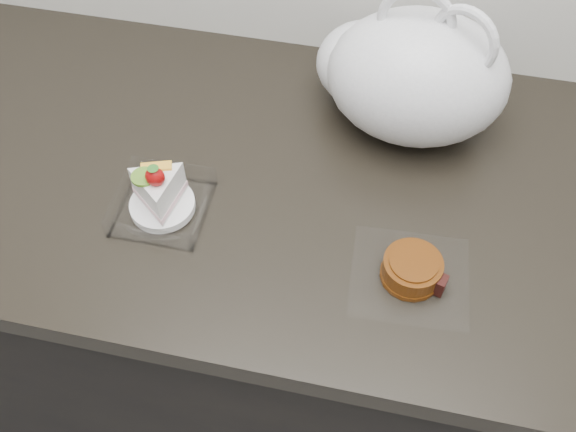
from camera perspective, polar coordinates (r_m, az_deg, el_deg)
The scene contains 4 objects.
counter at distance 1.34m, azimuth 3.14°, elevation -9.40°, with size 2.04×0.64×0.90m.
cake_tray at distance 0.93m, azimuth -11.26°, elevation 1.59°, with size 0.13×0.13×0.10m.
mooncake_wrap at distance 0.87m, azimuth 11.00°, elevation -4.81°, with size 0.17×0.16×0.04m.
plastic_bag at distance 1.01m, azimuth 10.54°, elevation 12.29°, with size 0.34×0.28×0.25m.
Camera 1 is at (0.06, 1.07, 1.64)m, focal length 40.00 mm.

